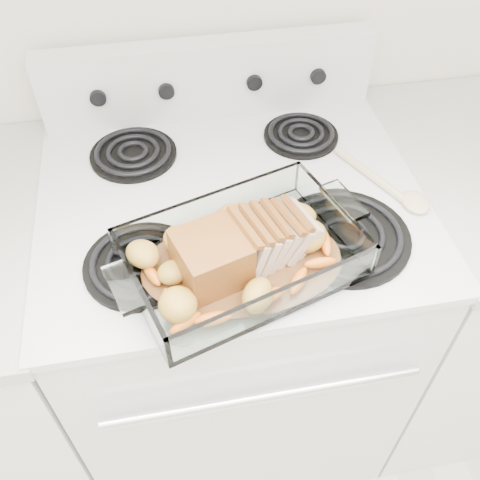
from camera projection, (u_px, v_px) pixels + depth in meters
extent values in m
cube|color=silver|center=(233.00, 323.00, 1.44)|extent=(0.76, 0.65, 0.92)
cube|color=black|center=(256.00, 438.00, 1.24)|extent=(0.65, 0.02, 0.55)
cylinder|color=silver|center=(264.00, 397.00, 1.00)|extent=(0.61, 0.02, 0.02)
cube|color=silver|center=(231.00, 197.00, 1.10)|extent=(0.78, 0.67, 0.02)
cube|color=silver|center=(209.00, 79.00, 1.22)|extent=(0.76, 0.06, 0.18)
cylinder|color=black|center=(142.00, 264.00, 0.96)|extent=(0.21, 0.21, 0.01)
cylinder|color=black|center=(344.00, 236.00, 1.01)|extent=(0.25, 0.25, 0.01)
cylinder|color=black|center=(133.00, 154.00, 1.17)|extent=(0.19, 0.19, 0.01)
cylinder|color=black|center=(301.00, 136.00, 1.22)|extent=(0.17, 0.17, 0.01)
cylinder|color=black|center=(98.00, 97.00, 1.17)|extent=(0.04, 0.02, 0.04)
cylinder|color=black|center=(166.00, 90.00, 1.19)|extent=(0.04, 0.02, 0.04)
cylinder|color=black|center=(254.00, 82.00, 1.22)|extent=(0.04, 0.02, 0.04)
cylinder|color=black|center=(318.00, 76.00, 1.23)|extent=(0.04, 0.02, 0.04)
cube|color=white|center=(461.00, 290.00, 1.53)|extent=(0.55, 0.65, 0.90)
cube|color=white|center=(242.00, 265.00, 0.95)|extent=(0.39, 0.26, 0.01)
cube|color=white|center=(256.00, 309.00, 0.84)|extent=(0.39, 0.01, 0.07)
cube|color=white|center=(230.00, 203.00, 1.00)|extent=(0.39, 0.01, 0.07)
cube|color=white|center=(131.00, 266.00, 0.90)|extent=(0.01, 0.26, 0.07)
cube|color=white|center=(348.00, 237.00, 0.94)|extent=(0.01, 0.26, 0.07)
cylinder|color=brown|center=(242.00, 263.00, 0.94)|extent=(0.22, 0.22, 0.00)
cube|color=brown|center=(208.00, 251.00, 0.91)|extent=(0.11, 0.11, 0.09)
cube|color=tan|center=(245.00, 247.00, 0.92)|extent=(0.04, 0.11, 0.09)
cube|color=tan|center=(257.00, 246.00, 0.92)|extent=(0.04, 0.10, 0.08)
cube|color=tan|center=(269.00, 245.00, 0.92)|extent=(0.05, 0.10, 0.08)
cube|color=tan|center=(281.00, 244.00, 0.93)|extent=(0.05, 0.10, 0.07)
cube|color=tan|center=(293.00, 243.00, 0.93)|extent=(0.05, 0.10, 0.07)
cube|color=tan|center=(305.00, 242.00, 0.93)|extent=(0.05, 0.10, 0.06)
ellipsoid|color=orange|center=(162.00, 309.00, 0.87)|extent=(0.06, 0.02, 0.02)
ellipsoid|color=orange|center=(318.00, 286.00, 0.90)|extent=(0.06, 0.02, 0.02)
ellipsoid|color=orange|center=(325.00, 239.00, 0.97)|extent=(0.06, 0.02, 0.02)
ellipsoid|color=orange|center=(151.00, 254.00, 0.95)|extent=(0.06, 0.02, 0.02)
ellipsoid|color=#B48127|center=(148.00, 234.00, 0.96)|extent=(0.06, 0.05, 0.05)
ellipsoid|color=#B48127|center=(244.00, 218.00, 0.99)|extent=(0.06, 0.05, 0.05)
ellipsoid|color=#B48127|center=(315.00, 254.00, 0.93)|extent=(0.06, 0.05, 0.05)
cylinder|color=beige|center=(369.00, 174.00, 1.12)|extent=(0.10, 0.18, 0.02)
ellipsoid|color=beige|center=(415.00, 202.00, 1.06)|extent=(0.05, 0.07, 0.02)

